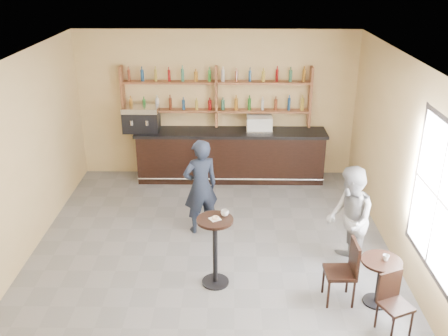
{
  "coord_description": "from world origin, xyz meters",
  "views": [
    {
      "loc": [
        0.31,
        -7.01,
        4.58
      ],
      "look_at": [
        0.2,
        0.8,
        1.25
      ],
      "focal_mm": 40.0,
      "sensor_mm": 36.0,
      "label": 1
    }
  ],
  "objects_px": {
    "espresso_machine": "(141,119)",
    "chair_west": "(340,272)",
    "man_main": "(201,187)",
    "chair_south": "(396,305)",
    "cafe_table": "(379,282)",
    "bar_counter": "(231,155)",
    "pedestal_table": "(215,252)",
    "patron_second": "(349,220)",
    "pastry_case": "(259,124)"
  },
  "relations": [
    {
      "from": "pedestal_table",
      "to": "bar_counter",
      "type": "bearing_deg",
      "value": 86.74
    },
    {
      "from": "man_main",
      "to": "chair_south",
      "type": "bearing_deg",
      "value": 111.33
    },
    {
      "from": "bar_counter",
      "to": "chair_west",
      "type": "bearing_deg",
      "value": -70.02
    },
    {
      "from": "chair_south",
      "to": "patron_second",
      "type": "bearing_deg",
      "value": 78.07
    },
    {
      "from": "bar_counter",
      "to": "pedestal_table",
      "type": "xyz_separation_m",
      "value": [
        -0.22,
        -3.87,
        -0.0
      ]
    },
    {
      "from": "patron_second",
      "to": "cafe_table",
      "type": "bearing_deg",
      "value": 19.19
    },
    {
      "from": "chair_west",
      "to": "patron_second",
      "type": "distance_m",
      "value": 0.95
    },
    {
      "from": "pedestal_table",
      "to": "man_main",
      "type": "relative_size",
      "value": 0.64
    },
    {
      "from": "man_main",
      "to": "cafe_table",
      "type": "height_order",
      "value": "man_main"
    },
    {
      "from": "pedestal_table",
      "to": "chair_south",
      "type": "distance_m",
      "value": 2.59
    },
    {
      "from": "cafe_table",
      "to": "chair_south",
      "type": "bearing_deg",
      "value": -85.24
    },
    {
      "from": "pastry_case",
      "to": "chair_south",
      "type": "distance_m",
      "value": 5.21
    },
    {
      "from": "chair_south",
      "to": "bar_counter",
      "type": "bearing_deg",
      "value": 89.32
    },
    {
      "from": "espresso_machine",
      "to": "man_main",
      "type": "xyz_separation_m",
      "value": [
        1.39,
        -2.28,
        -0.51
      ]
    },
    {
      "from": "pastry_case",
      "to": "cafe_table",
      "type": "bearing_deg",
      "value": -78.29
    },
    {
      "from": "pastry_case",
      "to": "chair_west",
      "type": "height_order",
      "value": "pastry_case"
    },
    {
      "from": "pedestal_table",
      "to": "patron_second",
      "type": "relative_size",
      "value": 0.65
    },
    {
      "from": "chair_south",
      "to": "espresso_machine",
      "type": "bearing_deg",
      "value": 105.28
    },
    {
      "from": "pastry_case",
      "to": "chair_south",
      "type": "relative_size",
      "value": 0.66
    },
    {
      "from": "pastry_case",
      "to": "chair_south",
      "type": "xyz_separation_m",
      "value": [
        1.54,
        -4.9,
        -0.86
      ]
    },
    {
      "from": "pastry_case",
      "to": "cafe_table",
      "type": "xyz_separation_m",
      "value": [
        1.49,
        -4.3,
        -0.92
      ]
    },
    {
      "from": "espresso_machine",
      "to": "chair_west",
      "type": "bearing_deg",
      "value": -51.25
    },
    {
      "from": "espresso_machine",
      "to": "pedestal_table",
      "type": "height_order",
      "value": "espresso_machine"
    },
    {
      "from": "man_main",
      "to": "patron_second",
      "type": "bearing_deg",
      "value": 129.96
    },
    {
      "from": "cafe_table",
      "to": "chair_west",
      "type": "xyz_separation_m",
      "value": [
        -0.55,
        0.05,
        0.12
      ]
    },
    {
      "from": "chair_west",
      "to": "chair_south",
      "type": "bearing_deg",
      "value": 41.13
    },
    {
      "from": "pastry_case",
      "to": "pedestal_table",
      "type": "distance_m",
      "value": 4.02
    },
    {
      "from": "cafe_table",
      "to": "chair_south",
      "type": "distance_m",
      "value": 0.61
    },
    {
      "from": "pedestal_table",
      "to": "cafe_table",
      "type": "xyz_separation_m",
      "value": [
        2.32,
        -0.43,
        -0.19
      ]
    },
    {
      "from": "man_main",
      "to": "patron_second",
      "type": "height_order",
      "value": "man_main"
    },
    {
      "from": "chair_south",
      "to": "patron_second",
      "type": "xyz_separation_m",
      "value": [
        -0.33,
        1.48,
        0.43
      ]
    },
    {
      "from": "bar_counter",
      "to": "man_main",
      "type": "height_order",
      "value": "man_main"
    },
    {
      "from": "man_main",
      "to": "bar_counter",
      "type": "bearing_deg",
      "value": -127.12
    },
    {
      "from": "pedestal_table",
      "to": "chair_south",
      "type": "xyz_separation_m",
      "value": [
        2.37,
        -1.03,
        -0.13
      ]
    },
    {
      "from": "cafe_table",
      "to": "patron_second",
      "type": "height_order",
      "value": "patron_second"
    },
    {
      "from": "espresso_machine",
      "to": "pedestal_table",
      "type": "bearing_deg",
      "value": -66.77
    },
    {
      "from": "pedestal_table",
      "to": "cafe_table",
      "type": "height_order",
      "value": "pedestal_table"
    },
    {
      "from": "bar_counter",
      "to": "chair_south",
      "type": "height_order",
      "value": "bar_counter"
    },
    {
      "from": "pastry_case",
      "to": "cafe_table",
      "type": "relative_size",
      "value": 0.78
    },
    {
      "from": "pastry_case",
      "to": "man_main",
      "type": "xyz_separation_m",
      "value": [
        -1.13,
        -2.28,
        -0.41
      ]
    },
    {
      "from": "espresso_machine",
      "to": "chair_west",
      "type": "xyz_separation_m",
      "value": [
        3.46,
        -4.25,
        -0.9
      ]
    },
    {
      "from": "man_main",
      "to": "cafe_table",
      "type": "bearing_deg",
      "value": 118.16
    },
    {
      "from": "pedestal_table",
      "to": "chair_west",
      "type": "xyz_separation_m",
      "value": [
        1.77,
        -0.38,
        -0.07
      ]
    },
    {
      "from": "cafe_table",
      "to": "chair_west",
      "type": "bearing_deg",
      "value": 174.81
    },
    {
      "from": "cafe_table",
      "to": "patron_second",
      "type": "relative_size",
      "value": 0.42
    },
    {
      "from": "pastry_case",
      "to": "cafe_table",
      "type": "distance_m",
      "value": 4.65
    },
    {
      "from": "bar_counter",
      "to": "pastry_case",
      "type": "distance_m",
      "value": 0.94
    },
    {
      "from": "pastry_case",
      "to": "patron_second",
      "type": "bearing_deg",
      "value": -77.85
    },
    {
      "from": "man_main",
      "to": "chair_west",
      "type": "xyz_separation_m",
      "value": [
        2.07,
        -1.97,
        -0.39
      ]
    },
    {
      "from": "espresso_machine",
      "to": "pedestal_table",
      "type": "distance_m",
      "value": 4.3
    }
  ]
}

